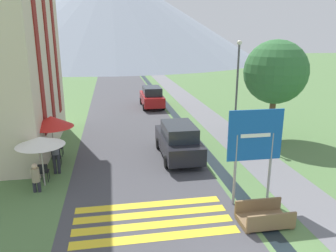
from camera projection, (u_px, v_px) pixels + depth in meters
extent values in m
plane|color=#517542|center=(157.00, 111.00, 27.71)|extent=(160.00, 160.00, 0.00)
cube|color=#424247|center=(123.00, 92.00, 36.79)|extent=(6.40, 60.00, 0.01)
cube|color=slate|center=(176.00, 90.00, 37.79)|extent=(2.20, 60.00, 0.01)
cube|color=black|center=(155.00, 91.00, 37.40)|extent=(0.60, 60.00, 0.00)
cube|color=yellow|center=(157.00, 237.00, 10.38)|extent=(5.44, 0.44, 0.01)
cube|color=yellow|center=(154.00, 225.00, 11.05)|extent=(5.44, 0.44, 0.01)
cube|color=yellow|center=(151.00, 214.00, 11.71)|extent=(5.44, 0.44, 0.01)
cube|color=yellow|center=(149.00, 205.00, 12.38)|extent=(5.44, 0.44, 0.01)
cone|color=gray|center=(112.00, 14.00, 82.76)|extent=(74.73, 74.73, 22.33)
cube|color=maroon|center=(37.00, 41.00, 15.02)|extent=(0.06, 0.70, 8.88)
cube|color=maroon|center=(47.00, 40.00, 17.38)|extent=(0.06, 0.70, 8.88)
cube|color=maroon|center=(54.00, 40.00, 19.73)|extent=(0.06, 0.70, 8.88)
cylinder|color=gray|center=(235.00, 170.00, 12.07)|extent=(0.10, 0.10, 2.76)
cylinder|color=gray|center=(270.00, 168.00, 12.29)|extent=(0.10, 0.10, 2.76)
cube|color=#1451AD|center=(255.00, 135.00, 11.80)|extent=(2.07, 0.05, 1.90)
cube|color=white|center=(256.00, 135.00, 11.78)|extent=(1.14, 0.02, 0.14)
cube|color=brown|center=(264.00, 220.00, 11.12)|extent=(1.70, 1.10, 0.12)
cube|color=brown|center=(272.00, 221.00, 10.56)|extent=(1.70, 0.08, 0.45)
cube|color=brown|center=(258.00, 205.00, 11.52)|extent=(1.70, 0.08, 0.45)
cube|color=brown|center=(242.00, 225.00, 11.02)|extent=(0.16, 0.99, 0.08)
cube|color=brown|center=(285.00, 220.00, 11.27)|extent=(0.16, 0.99, 0.08)
cube|color=black|center=(178.00, 143.00, 17.12)|extent=(1.80, 4.59, 0.84)
cube|color=#23282D|center=(179.00, 131.00, 16.70)|extent=(1.53, 2.52, 0.68)
cylinder|color=black|center=(158.00, 143.00, 18.44)|extent=(0.18, 0.60, 0.60)
cylinder|color=black|center=(188.00, 142.00, 18.73)|extent=(0.18, 0.60, 0.60)
cylinder|color=black|center=(166.00, 162.00, 15.74)|extent=(0.18, 0.60, 0.60)
cylinder|color=black|center=(201.00, 160.00, 16.03)|extent=(0.18, 0.60, 0.60)
cube|color=#A31919|center=(152.00, 99.00, 29.01)|extent=(1.76, 4.40, 0.84)
cube|color=#23282D|center=(152.00, 91.00, 28.60)|extent=(1.49, 2.42, 0.68)
cylinder|color=black|center=(141.00, 101.00, 30.28)|extent=(0.18, 0.60, 0.60)
cylinder|color=black|center=(159.00, 100.00, 30.56)|extent=(0.18, 0.60, 0.60)
cylinder|color=black|center=(144.00, 107.00, 27.69)|extent=(0.18, 0.60, 0.60)
cylinder|color=black|center=(164.00, 106.00, 27.97)|extent=(0.18, 0.60, 0.60)
cube|color=black|center=(39.00, 172.00, 14.23)|extent=(0.40, 0.40, 0.04)
cube|color=black|center=(38.00, 169.00, 14.01)|extent=(0.40, 0.04, 0.40)
cylinder|color=black|center=(37.00, 175.00, 14.42)|extent=(0.03, 0.03, 0.45)
cylinder|color=black|center=(45.00, 175.00, 14.48)|extent=(0.03, 0.03, 0.45)
cylinder|color=black|center=(35.00, 179.00, 14.10)|extent=(0.03, 0.03, 0.45)
cylinder|color=black|center=(43.00, 178.00, 14.16)|extent=(0.03, 0.03, 0.45)
cube|color=black|center=(44.00, 171.00, 14.29)|extent=(0.40, 0.40, 0.04)
cube|color=black|center=(43.00, 169.00, 14.07)|extent=(0.40, 0.04, 0.40)
cylinder|color=black|center=(41.00, 175.00, 14.48)|extent=(0.03, 0.03, 0.45)
cylinder|color=black|center=(49.00, 174.00, 14.54)|extent=(0.03, 0.03, 0.45)
cylinder|color=black|center=(40.00, 178.00, 14.16)|extent=(0.03, 0.03, 0.45)
cylinder|color=black|center=(48.00, 177.00, 14.22)|extent=(0.03, 0.03, 0.45)
cube|color=black|center=(57.00, 158.00, 15.89)|extent=(0.40, 0.40, 0.04)
cube|color=black|center=(56.00, 155.00, 15.67)|extent=(0.40, 0.04, 0.40)
cylinder|color=black|center=(54.00, 161.00, 16.09)|extent=(0.03, 0.03, 0.45)
cylinder|color=black|center=(61.00, 160.00, 16.14)|extent=(0.03, 0.03, 0.45)
cylinder|color=black|center=(53.00, 163.00, 15.77)|extent=(0.03, 0.03, 0.45)
cylinder|color=black|center=(60.00, 163.00, 15.82)|extent=(0.03, 0.03, 0.45)
cube|color=black|center=(59.00, 148.00, 17.28)|extent=(0.40, 0.40, 0.04)
cube|color=black|center=(58.00, 145.00, 17.05)|extent=(0.40, 0.04, 0.40)
cylinder|color=black|center=(57.00, 151.00, 17.47)|extent=(0.03, 0.03, 0.45)
cylinder|color=black|center=(63.00, 150.00, 17.53)|extent=(0.03, 0.03, 0.45)
cylinder|color=black|center=(56.00, 153.00, 17.15)|extent=(0.03, 0.03, 0.45)
cylinder|color=black|center=(62.00, 153.00, 17.20)|extent=(0.03, 0.03, 0.45)
cube|color=black|center=(56.00, 150.00, 17.00)|extent=(0.40, 0.40, 0.04)
cube|color=black|center=(55.00, 147.00, 16.77)|extent=(0.40, 0.04, 0.40)
cylinder|color=black|center=(53.00, 153.00, 17.19)|extent=(0.03, 0.03, 0.45)
cylinder|color=black|center=(60.00, 152.00, 17.25)|extent=(0.03, 0.03, 0.45)
cylinder|color=black|center=(52.00, 155.00, 16.87)|extent=(0.03, 0.03, 0.45)
cylinder|color=black|center=(59.00, 155.00, 16.93)|extent=(0.03, 0.03, 0.45)
cylinder|color=#B7B2A8|center=(42.00, 163.00, 13.68)|extent=(0.06, 0.06, 2.10)
cone|color=silver|center=(40.00, 141.00, 13.43)|extent=(1.98, 1.98, 0.36)
cylinder|color=#B7B2A8|center=(53.00, 142.00, 15.94)|extent=(0.06, 0.06, 2.30)
cone|color=red|center=(51.00, 121.00, 15.66)|extent=(2.08, 2.08, 0.53)
cylinder|color=#282833|center=(35.00, 187.00, 13.32)|extent=(0.14, 0.14, 0.46)
cylinder|color=#282833|center=(39.00, 187.00, 13.35)|extent=(0.14, 0.14, 0.46)
cylinder|color=gray|center=(35.00, 175.00, 13.20)|extent=(0.32, 0.32, 0.58)
sphere|color=beige|center=(34.00, 166.00, 13.09)|extent=(0.22, 0.22, 0.22)
cylinder|color=#282833|center=(55.00, 164.00, 15.05)|extent=(0.14, 0.14, 0.95)
cylinder|color=#282833|center=(59.00, 164.00, 15.08)|extent=(0.14, 0.14, 0.95)
cylinder|color=#4C4C56|center=(55.00, 148.00, 14.86)|extent=(0.32, 0.32, 0.56)
sphere|color=beige|center=(54.00, 140.00, 14.76)|extent=(0.22, 0.22, 0.22)
cylinder|color=#515156|center=(237.00, 93.00, 19.58)|extent=(0.12, 0.12, 5.65)
sphere|color=silver|center=(239.00, 43.00, 18.78)|extent=(0.28, 0.28, 0.28)
cylinder|color=brown|center=(272.00, 118.00, 20.13)|extent=(0.36, 0.36, 2.48)
sphere|color=#336B38|center=(276.00, 72.00, 19.37)|extent=(3.78, 3.78, 3.78)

